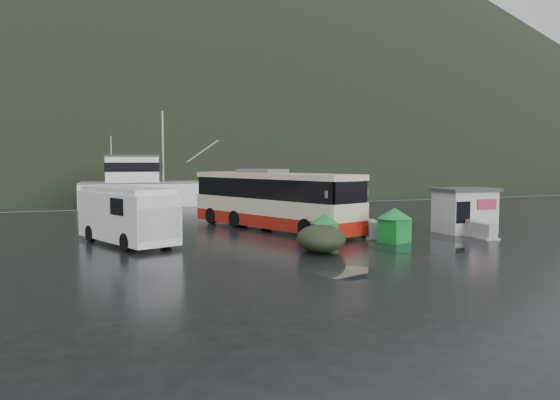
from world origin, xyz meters
name	(u,v)px	position (x,y,z in m)	size (l,w,h in m)	color
ground	(272,240)	(0.00, 0.00, 0.00)	(160.00, 160.00, 0.00)	black
harbor_water	(105,177)	(0.00, 110.00, 0.00)	(300.00, 180.00, 0.02)	black
quay_edge	(184,207)	(0.00, 20.00, 0.00)	(160.00, 0.60, 1.50)	#999993
headland	(107,170)	(10.00, 250.00, 0.00)	(780.00, 540.00, 570.00)	black
coach_bus	(273,229)	(1.54, 3.99, 0.00)	(2.91, 11.54, 3.26)	beige
white_van	(127,244)	(-6.37, 1.27, 0.00)	(2.09, 6.07, 2.54)	white
waste_bin_left	(394,243)	(4.86, -2.64, 0.00)	(1.13, 1.13, 1.57)	#167D2F
waste_bin_right	(325,243)	(1.86, -1.66, 0.00)	(0.93, 0.93, 1.30)	#167D2F
dome_tent	(321,252)	(0.71, -3.68, 0.00)	(1.97, 2.76, 1.09)	#232B1A
ticket_kiosk	(464,232)	(10.17, -0.98, 0.00)	(2.94, 2.22, 2.29)	#BBBBB6
jersey_barrier_a	(465,235)	(9.65, -1.65, 0.00)	(0.81, 1.63, 0.81)	#999993
jersey_barrier_b	(371,237)	(4.79, -0.80, 0.00)	(0.81, 1.62, 0.81)	#999993
jersey_barrier_c	(484,238)	(9.58, -3.10, 0.00)	(0.73, 1.45, 0.73)	#999993
fishing_trawler	(193,200)	(2.53, 28.00, 0.00)	(24.16, 5.31, 9.66)	white
puddles	(389,244)	(4.38, -2.94, 0.01)	(8.83, 15.42, 0.01)	black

